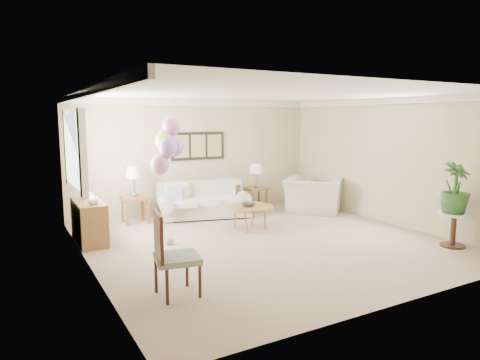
{
  "coord_description": "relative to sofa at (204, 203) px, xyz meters",
  "views": [
    {
      "loc": [
        -4.02,
        -6.28,
        2.17
      ],
      "look_at": [
        -0.18,
        0.6,
        1.05
      ],
      "focal_mm": 32.0,
      "sensor_mm": 36.0,
      "label": 1
    }
  ],
  "objects": [
    {
      "name": "balloon_cluster",
      "position": [
        -1.42,
        -1.65,
        1.42
      ],
      "size": [
        0.59,
        0.53,
        2.23
      ],
      "color": "gray",
      "rests_on": "ground"
    },
    {
      "name": "vase_white",
      "position": [
        -2.59,
        -1.17,
        0.53
      ],
      "size": [
        0.2,
        0.2,
        0.21
      ],
      "primitive_type": "imported",
      "rotation": [
        0.0,
        0.0,
        -0.03
      ],
      "color": "silver",
      "rests_on": "credenza"
    },
    {
      "name": "room_shell",
      "position": [
        0.04,
        -2.2,
        1.32
      ],
      "size": [
        6.04,
        6.04,
        2.6
      ],
      "color": "#CAB990",
      "rests_on": "ground"
    },
    {
      "name": "credenza",
      "position": [
        -2.61,
        -0.8,
        0.06
      ],
      "size": [
        0.46,
        1.2,
        0.74
      ],
      "color": "brown",
      "rests_on": "ground"
    },
    {
      "name": "end_table_left",
      "position": [
        -1.51,
        0.19,
        0.18
      ],
      "size": [
        0.53,
        0.49,
        0.58
      ],
      "color": "brown",
      "rests_on": "ground"
    },
    {
      "name": "end_table_right",
      "position": [
        1.45,
        0.17,
        0.14
      ],
      "size": [
        0.49,
        0.45,
        0.54
      ],
      "color": "brown",
      "rests_on": "ground"
    },
    {
      "name": "side_table",
      "position": [
        2.79,
        -4.14,
        0.14
      ],
      "size": [
        0.55,
        0.55,
        0.59
      ],
      "color": "silver",
      "rests_on": "ground"
    },
    {
      "name": "vase_sage",
      "position": [
        -2.59,
        -0.57,
        0.53
      ],
      "size": [
        0.21,
        0.21,
        0.2
      ],
      "primitive_type": "imported",
      "rotation": [
        0.0,
        0.0,
        0.1
      ],
      "color": "#B0BEA3",
      "rests_on": "credenza"
    },
    {
      "name": "lamp_right",
      "position": [
        1.45,
        0.17,
        0.66
      ],
      "size": [
        0.32,
        0.32,
        0.57
      ],
      "color": "gray",
      "rests_on": "end_table_right"
    },
    {
      "name": "sofa",
      "position": [
        0.0,
        0.0,
        0.0
      ],
      "size": [
        2.33,
        1.27,
        0.79
      ],
      "color": "beige",
      "rests_on": "ground"
    },
    {
      "name": "armchair",
      "position": [
        2.46,
        -0.78,
        0.09
      ],
      "size": [
        1.63,
        1.65,
        0.81
      ],
      "primitive_type": "imported",
      "rotation": [
        0.0,
        0.0,
        2.27
      ],
      "color": "beige",
      "rests_on": "ground"
    },
    {
      "name": "accent_chair",
      "position": [
        -2.15,
        -3.77,
        0.25
      ],
      "size": [
        0.6,
        0.6,
        1.07
      ],
      "color": "gray",
      "rests_on": "ground"
    },
    {
      "name": "potted_plant",
      "position": [
        2.76,
        -4.13,
        0.72
      ],
      "size": [
        0.52,
        0.52,
        0.87
      ],
      "primitive_type": "imported",
      "rotation": [
        0.0,
        0.0,
        -0.07
      ],
      "color": "#265020",
      "rests_on": "side_table"
    },
    {
      "name": "lamp_left",
      "position": [
        -1.51,
        0.19,
        0.75
      ],
      "size": [
        0.36,
        0.36,
        0.63
      ],
      "color": "gray",
      "rests_on": "end_table_left"
    },
    {
      "name": "coffee_table",
      "position": [
        0.35,
        -1.42,
        0.12
      ],
      "size": [
        0.93,
        0.93,
        0.47
      ],
      "color": "#9B6629",
      "rests_on": "ground"
    },
    {
      "name": "wall_art_triptych",
      "position": [
        0.15,
        0.67,
        1.24
      ],
      "size": [
        1.35,
        0.06,
        0.65
      ],
      "color": "black",
      "rests_on": "ground"
    },
    {
      "name": "decor_bowl",
      "position": [
        0.31,
        -1.42,
        0.19
      ],
      "size": [
        0.35,
        0.35,
        0.07
      ],
      "primitive_type": "imported",
      "rotation": [
        0.0,
        0.0,
        0.29
      ],
      "color": "#322A26",
      "rests_on": "coffee_table"
    },
    {
      "name": "ground_plane",
      "position": [
        0.15,
        -2.3,
        -0.31
      ],
      "size": [
        6.0,
        6.0,
        0.0
      ],
      "primitive_type": "plane",
      "color": "tan"
    }
  ]
}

